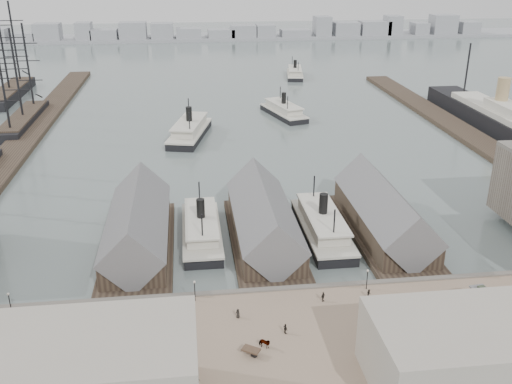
{
  "coord_description": "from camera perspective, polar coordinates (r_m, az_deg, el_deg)",
  "views": [
    {
      "loc": [
        -14.85,
        -90.0,
        56.31
      ],
      "look_at": [
        0.0,
        30.0,
        6.0
      ],
      "focal_mm": 40.0,
      "sensor_mm": 36.0,
      "label": 1
    }
  ],
  "objects": [
    {
      "name": "ground",
      "position": [
        107.2,
        1.99,
        -9.11
      ],
      "size": [
        900.0,
        900.0,
        0.0
      ],
      "primitive_type": "plane",
      "color": "#515E5D",
      "rests_on": "ground"
    },
    {
      "name": "quay",
      "position": [
        90.44,
        4.03,
        -15.18
      ],
      "size": [
        180.0,
        30.0,
        2.0
      ],
      "primitive_type": "cube",
      "color": "#7F6956",
      "rests_on": "ground"
    },
    {
      "name": "seawall",
      "position": [
        102.25,
        2.46,
        -10.08
      ],
      "size": [
        180.0,
        1.2,
        2.3
      ],
      "primitive_type": "cube",
      "color": "#59544C",
      "rests_on": "ground"
    },
    {
      "name": "west_wharf",
      "position": [
        204.96,
        -21.89,
        5.23
      ],
      "size": [
        10.0,
        220.0,
        1.6
      ],
      "primitive_type": "cube",
      "color": "#2D231C",
      "rests_on": "ground"
    },
    {
      "name": "east_wharf",
      "position": [
        210.01,
        19.59,
        5.94
      ],
      "size": [
        10.0,
        180.0,
        1.6
      ],
      "primitive_type": "cube",
      "color": "#2D231C",
      "rests_on": "ground"
    },
    {
      "name": "ferry_shed_west",
      "position": [
        119.24,
        -11.73,
        -3.6
      ],
      "size": [
        14.0,
        42.0,
        12.6
      ],
      "color": "#2D231C",
      "rests_on": "ground"
    },
    {
      "name": "ferry_shed_center",
      "position": [
        119.64,
        0.77,
        -3.0
      ],
      "size": [
        14.0,
        42.0,
        12.6
      ],
      "color": "#2D231C",
      "rests_on": "ground"
    },
    {
      "name": "ferry_shed_east",
      "position": [
        125.55,
        12.62,
        -2.3
      ],
      "size": [
        14.0,
        42.0,
        12.6
      ],
      "color": "#2D231C",
      "rests_on": "ground"
    },
    {
      "name": "street_bldg_center",
      "position": [
        83.73,
        19.86,
        -15.07
      ],
      "size": [
        24.0,
        16.0,
        10.0
      ],
      "primitive_type": "cube",
      "color": "gray",
      "rests_on": "quay"
    },
    {
      "name": "street_bldg_west",
      "position": [
        76.99,
        -17.57,
        -17.54
      ],
      "size": [
        30.0,
        16.0,
        12.0
      ],
      "primitive_type": "cube",
      "color": "gray",
      "rests_on": "quay"
    },
    {
      "name": "lamp_post_far_w",
      "position": [
        102.28,
        -23.46,
        -9.8
      ],
      "size": [
        0.44,
        0.44,
        3.92
      ],
      "color": "black",
      "rests_on": "quay"
    },
    {
      "name": "lamp_post_near_w",
      "position": [
        97.73,
        -6.16,
        -9.42
      ],
      "size": [
        0.44,
        0.44,
        3.92
      ],
      "color": "black",
      "rests_on": "quay"
    },
    {
      "name": "lamp_post_near_e",
      "position": [
        102.19,
        11.08,
        -8.21
      ],
      "size": [
        0.44,
        0.44,
        3.92
      ],
      "color": "black",
      "rests_on": "quay"
    },
    {
      "name": "far_shore",
      "position": [
        427.56,
        -5.49,
        15.45
      ],
      "size": [
        500.0,
        40.0,
        15.72
      ],
      "color": "gray",
      "rests_on": "ground"
    },
    {
      "name": "ferry_docked_west",
      "position": [
        122.65,
        -5.48,
        -3.67
      ],
      "size": [
        8.1,
        27.01,
        9.65
      ],
      "color": "black",
      "rests_on": "ground"
    },
    {
      "name": "ferry_docked_east",
      "position": [
        124.08,
        6.65,
        -3.32
      ],
      "size": [
        8.65,
        28.83,
        10.3
      ],
      "color": "black",
      "rests_on": "ground"
    },
    {
      "name": "ferry_open_near",
      "position": [
        191.97,
        -6.65,
        6.18
      ],
      "size": [
        16.24,
        32.2,
        11.03
      ],
      "rotation": [
        0.0,
        0.0,
        -0.24
      ],
      "color": "black",
      "rests_on": "ground"
    },
    {
      "name": "ferry_open_mid",
      "position": [
        217.31,
        2.77,
        8.15
      ],
      "size": [
        15.11,
        27.85,
        9.53
      ],
      "rotation": [
        0.0,
        0.0,
        0.28
      ],
      "color": "black",
      "rests_on": "ground"
    },
    {
      "name": "ferry_open_far",
      "position": [
        290.88,
        3.91,
        11.8
      ],
      "size": [
        11.36,
        25.91,
        8.94
      ],
      "rotation": [
        0.0,
        0.0,
        -0.16
      ],
      "color": "black",
      "rests_on": "ground"
    },
    {
      "name": "sailing_ship_mid",
      "position": [
        221.56,
        -22.24,
        6.83
      ],
      "size": [
        8.19,
        47.32,
        33.67
      ],
      "color": "black",
      "rests_on": "ground"
    },
    {
      "name": "sailing_ship_far",
      "position": [
        268.2,
        -23.4,
        9.24
      ],
      "size": [
        9.3,
        51.65,
        38.22
      ],
      "color": "black",
      "rests_on": "ground"
    },
    {
      "name": "ocean_steamer",
      "position": [
        215.68,
        23.07,
        6.72
      ],
      "size": [
        12.47,
        91.15,
        18.23
      ],
      "color": "black",
      "rests_on": "ground"
    },
    {
      "name": "tram",
      "position": [
        100.64,
        22.54,
        -10.82
      ],
      "size": [
        3.63,
        10.1,
        3.51
      ],
      "rotation": [
        0.0,
        0.0,
        0.11
      ],
      "color": "black",
      "rests_on": "quay"
    },
    {
      "name": "horse_cart_left",
      "position": [
        95.47,
        -20.56,
        -13.17
      ],
      "size": [
        4.34,
        4.06,
        1.52
      ],
      "rotation": [
        0.0,
        0.0,
        0.85
      ],
      "color": "black",
      "rests_on": "quay"
    },
    {
      "name": "horse_cart_center",
      "position": [
        87.48,
        0.48,
        -15.09
      ],
      "size": [
        4.77,
        3.67,
        1.69
      ],
      "rotation": [
        0.0,
        0.0,
        1.0
      ],
      "color": "black",
      "rests_on": "quay"
    },
    {
      "name": "horse_cart_right",
      "position": [
        92.05,
        15.76,
        -13.95
      ],
      "size": [
        4.79,
        3.2,
        1.55
      ],
      "rotation": [
        0.0,
        0.0,
        1.98
      ],
      "color": "black",
      "rests_on": "quay"
    },
    {
      "name": "pedestrian_1",
      "position": [
        90.4,
        -18.62,
        -15.04
      ],
      "size": [
        0.86,
        0.68,
        1.75
      ],
      "primitive_type": "imported",
      "rotation": [
        0.0,
        0.0,
        3.12
      ],
      "color": "black",
      "rests_on": "quay"
    },
    {
      "name": "pedestrian_2",
      "position": [
        98.0,
        -10.17,
        -10.89
      ],
      "size": [
        1.0,
        1.23,
        1.66
      ],
      "primitive_type": "imported",
      "rotation": [
        0.0,
        0.0,
        1.99
      ],
      "color": "black",
      "rests_on": "quay"
    },
    {
      "name": "pedestrian_3",
      "position": [
        82.02,
        -5.95,
        -18.25
      ],
      "size": [
        1.05,
        0.65,
        1.67
      ],
      "primitive_type": "imported",
      "rotation": [
        0.0,
        0.0,
        2.88
      ],
      "color": "black",
      "rests_on": "quay"
    },
    {
      "name": "pedestrian_4",
      "position": [
        94.18,
        -1.82,
        -12.04
      ],
      "size": [
        0.93,
        0.88,
        1.6
      ],
      "primitive_type": "imported",
      "rotation": [
        0.0,
        0.0,
        5.64
      ],
      "color": "black",
      "rests_on": "quay"
    },
    {
      "name": "pedestrian_5",
      "position": [
        91.69,
        11.52,
        -13.56
      ],
      "size": [
        0.76,
        0.82,
        1.81
      ],
      "primitive_type": "imported",
      "rotation": [
        0.0,
        0.0,
        1.03
      ],
      "color": "black",
      "rests_on": "quay"
    },
    {
      "name": "pedestrian_6",
      "position": [
        100.87,
        11.22,
        -9.93
      ],
      "size": [
        0.74,
        0.88,
        1.61
      ],
      "primitive_type": "imported",
      "rotation": [
        0.0,
        0.0,
        1.74
      ],
      "color": "black",
      "rests_on": "quay"
    },
    {
      "name": "pedestrian_7",
      "position": [
        96.55,
        21.27,
        -12.83
      ],
      "size": [
        0.94,
        1.19,
        1.61
      ],
      "primitive_type": "imported",
      "rotation": [
        0.0,
        0.0,
        1.95
      ],
      "color": "black",
      "rests_on": "quay"
    },
    {
      "name": "pedestrian_10",
      "position": [
        90.78,
        2.95,
        -13.51
      ],
      "size": [
        0.82,
        1.11,
        1.74
      ],
      "primitive_type": "imported",
      "rotation": [
        0.0,
        0.0,
        2.01
      ],
      "color": "black",
      "rests_on": "quay"
    },
    {
      "name": "pedestrian_11",
      "position": [
        98.68,
        6.72,
        -10.36
      ],
      "size": [
        1.08,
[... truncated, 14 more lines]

